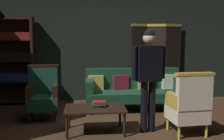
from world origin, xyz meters
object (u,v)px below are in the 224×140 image
Objects in this scene: bookshelf at (15,59)px; book_red_leather at (99,102)px; coffee_table at (95,110)px; armchair_gilt_accent at (189,105)px; armchair_wing_left at (43,94)px; folding_screen at (156,61)px; book_green_cloth at (99,104)px; standing_figure at (149,71)px; velvet_couch at (134,88)px; book_navy_cloth at (99,106)px.

bookshelf is 9.96× the size of book_red_leather.
coffee_table is 0.96× the size of armchair_gilt_accent.
bookshelf is 1.97× the size of armchair_wing_left.
folding_screen is at bearing 53.97° from coffee_table.
folding_screen is 2.69m from book_green_cloth.
bookshelf is 8.92× the size of book_green_cloth.
book_red_leather is at bearing 166.96° from armchair_gilt_accent.
book_red_leather is (1.04, -0.81, 0.00)m from armchair_wing_left.
armchair_wing_left is 0.61× the size of standing_figure.
armchair_wing_left is (0.82, -1.29, -0.57)m from bookshelf.
velvet_couch is at bearing 16.41° from armchair_wing_left.
book_red_leather is (0.07, 0.06, 0.12)m from coffee_table.
armchair_wing_left is 5.05× the size of book_red_leather.
book_red_leather is (0.00, -0.00, 0.06)m from book_navy_cloth.
standing_figure is 7.41× the size of book_green_cloth.
standing_figure is (1.85, -0.92, 0.54)m from armchair_wing_left.
velvet_couch is at bearing 88.83° from standing_figure.
standing_figure reaches higher than armchair_wing_left.
bookshelf is 4.13m from armchair_gilt_accent.
armchair_gilt_accent reaches higher than coffee_table.
armchair_wing_left is at bearing -57.67° from bookshelf.
book_navy_cloth is at bearing -48.48° from bookshelf.
standing_figure reaches higher than velvet_couch.
bookshelf is 1.20× the size of standing_figure.
velvet_couch is at bearing 109.14° from armchair_gilt_accent.
armchair_gilt_accent is 1.47m from book_navy_cloth.
armchair_wing_left is at bearing 142.21° from book_green_cloth.
armchair_gilt_accent is at bearing -70.86° from velvet_couch.
armchair_gilt_accent is 5.05× the size of book_red_leather.
standing_figure is (-0.73, -2.25, 0.04)m from folding_screen.
bookshelf is 2.05× the size of coffee_table.
standing_figure is at bearing -91.17° from velvet_couch.
standing_figure is at bearing -3.30° from coffee_table.
book_navy_cloth is 1.02× the size of book_green_cloth.
book_red_leather is at bearing -125.62° from folding_screen.
velvet_couch is at bearing 57.44° from coffee_table.
coffee_table is 0.15m from book_red_leather.
coffee_table is 1.31m from armchair_wing_left.
armchair_gilt_accent reaches higher than book_navy_cloth.
book_green_cloth is 0.03m from book_red_leather.
armchair_gilt_accent is at bearing -36.48° from bookshelf.
book_green_cloth is at bearing -121.68° from velvet_couch.
book_green_cloth is at bearing 166.96° from armchair_gilt_accent.
armchair_gilt_accent is at bearing -13.04° from book_navy_cloth.
book_green_cloth is (-0.81, 0.11, -0.56)m from standing_figure.
coffee_table is at bearing -138.51° from book_red_leather.
bookshelf is at bearing 140.38° from standing_figure.
bookshelf reaches higher than velvet_couch.
standing_figure is 1.01m from book_navy_cloth.
folding_screen is at bearing 48.37° from velvet_couch.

